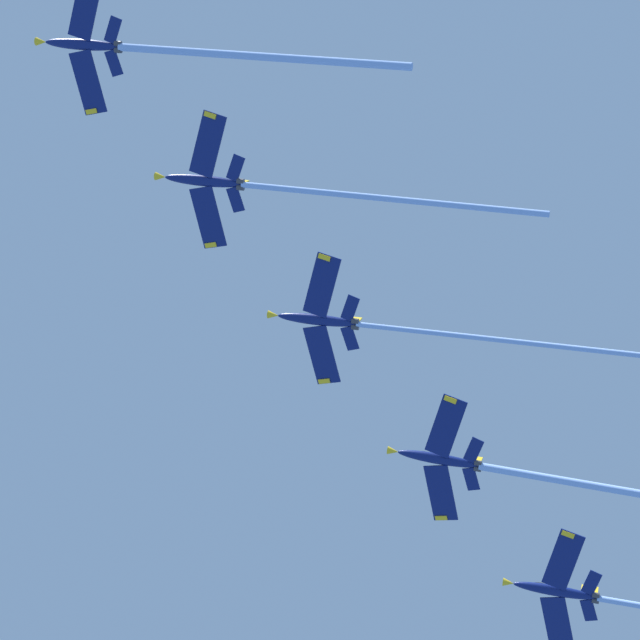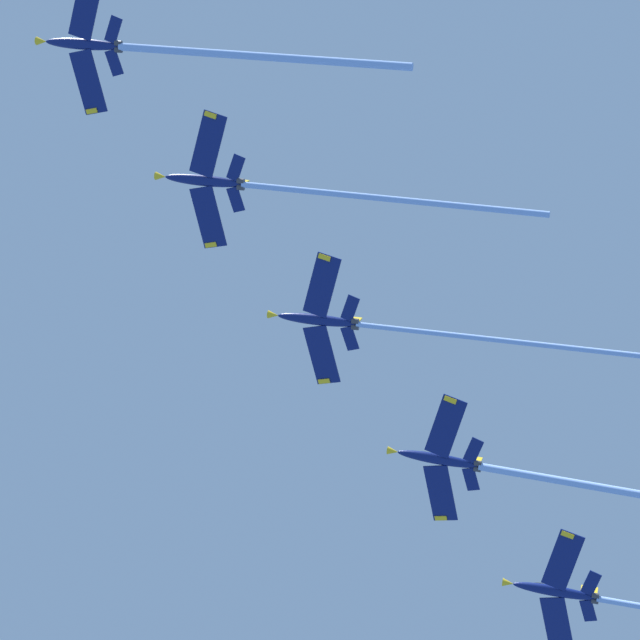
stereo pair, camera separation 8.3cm
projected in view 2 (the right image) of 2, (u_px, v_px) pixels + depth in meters
The scene contains 5 objects.
jet_lead at pixel (171, 50), 151.44m from camera, with size 20.03×53.07×19.15m.
jet_second at pixel (276, 188), 153.04m from camera, with size 20.02×53.80×18.62m.
jet_third at pixel (372, 326), 154.63m from camera, with size 19.93×50.46×18.12m.
jet_fourth at pixel (522, 474), 153.67m from camera, with size 20.03×48.77×17.39m.
jet_fifth at pixel (616, 602), 155.93m from camera, with size 19.97×46.91×15.75m.
Camera 2 is at (-10.36, -12.29, 1.93)m, focal length 61.37 mm.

